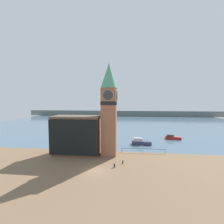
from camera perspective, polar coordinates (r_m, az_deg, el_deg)
ground_plane at (r=31.74m, az=-6.05°, el=-21.44°), size 160.00×160.00×0.00m
water at (r=101.03m, az=2.66°, el=-3.72°), size 160.00×120.00×0.00m
far_shoreline at (r=140.49m, az=3.68°, el=-0.51°), size 180.00×3.00×5.00m
pier_railing at (r=41.84m, az=11.75°, el=-13.69°), size 11.98×0.08×1.09m
clock_tower at (r=37.76m, az=-1.11°, el=2.08°), size 4.23×4.23×23.23m
pier_building at (r=40.09m, az=-13.41°, el=-8.51°), size 12.14×5.53×9.97m
boat_near at (r=49.18m, az=10.87°, el=-11.20°), size 6.14×1.94×2.10m
boat_far at (r=59.34m, az=22.04°, el=-8.93°), size 5.63×2.76×1.64m
mooring_bollard_near at (r=34.83m, az=4.14°, el=-18.36°), size 0.29×0.29×0.69m
mooring_bollard_far at (r=32.95m, az=0.95°, el=-19.61°), size 0.36×0.36×0.79m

